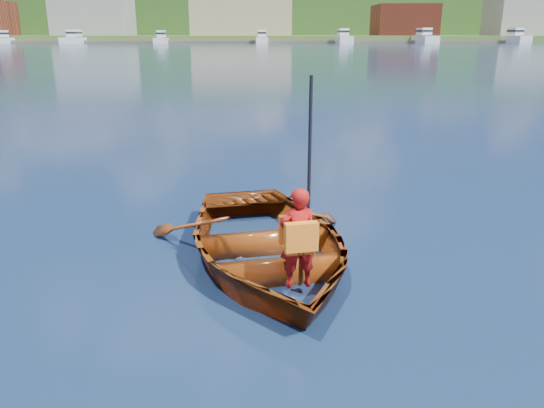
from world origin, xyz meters
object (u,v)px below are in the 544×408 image
Objects in this scene: rowboat at (266,243)px; marina_yachts at (278,38)px; child_paddler at (298,237)px; dock at (241,42)px.

marina_yachts reaches higher than rowboat.
child_paddler is at bearing -68.57° from rowboat.
child_paddler is 145.06m from marina_yachts.
dock is 1.11× the size of marina_yachts.
marina_yachts reaches higher than dock.
rowboat is 1.00m from child_paddler.
rowboat is at bearing -87.70° from dock.
child_paddler is 0.02× the size of marina_yachts.
child_paddler is at bearing -91.50° from marina_yachts.
marina_yachts reaches higher than child_paddler.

